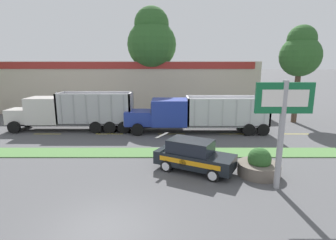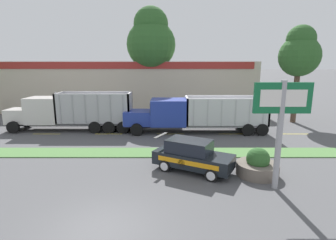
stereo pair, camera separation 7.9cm
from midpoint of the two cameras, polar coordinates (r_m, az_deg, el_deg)
name	(u,v)px [view 1 (the left image)]	position (r m, az deg, el deg)	size (l,w,h in m)	color
ground_plane	(103,230)	(10.68, -14.24, -22.24)	(600.00, 600.00, 0.00)	#515154
grass_verge	(133,153)	(18.22, -7.75, -7.03)	(120.00, 1.94, 0.06)	#517F42
centre_line_3	(47,134)	(25.14, -24.88, -2.78)	(2.40, 0.14, 0.01)	yellow
centre_line_4	(109,134)	(23.39, -12.76, -2.98)	(2.40, 0.14, 0.01)	yellow
centre_line_5	(171,134)	(22.82, 0.60, -3.05)	(2.40, 0.14, 0.01)	yellow
centre_line_6	(233,134)	(23.51, 13.90, -2.96)	(2.40, 0.14, 0.01)	yellow
centre_line_7	(295,134)	(25.36, 25.84, -2.74)	(2.40, 0.14, 0.01)	yellow
dump_truck_lead	(182,115)	(23.24, 3.07, 1.09)	(12.48, 2.86, 3.18)	black
dump_truck_trail	(61,113)	(25.77, -22.39, 1.42)	(11.26, 2.60, 3.59)	black
rally_car	(193,155)	(14.96, 5.33, -7.67)	(4.71, 3.61, 1.84)	black
store_sign_post	(283,113)	(13.20, 23.55, 1.34)	(2.65, 0.28, 5.25)	#9E9EA3
stone_planter	(259,165)	(15.29, 19.00, -9.33)	(2.27, 2.27, 1.55)	#6B6056
store_building_backdrop	(130,84)	(37.96, -8.25, 7.68)	(32.77, 12.10, 6.26)	#BCB29E
tree_behind_centre	(300,53)	(29.90, 26.76, 12.94)	(4.01, 4.01, 9.74)	brown
tree_behind_right	(151,40)	(32.86, -3.69, 17.03)	(5.87, 5.87, 12.65)	brown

